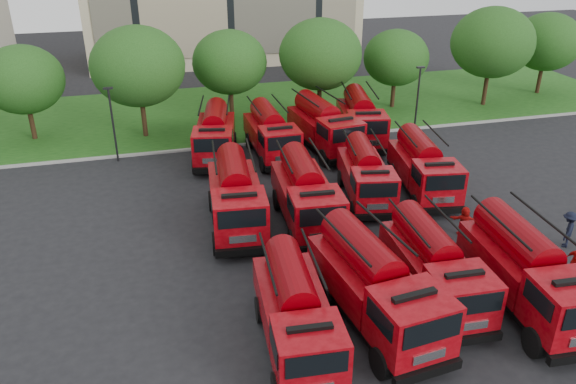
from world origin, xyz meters
name	(u,v)px	position (x,y,z in m)	size (l,w,h in m)	color
ground	(344,281)	(0.00, 0.00, 0.00)	(140.00, 140.00, 0.00)	black
lawn	(240,110)	(0.00, 26.00, 0.06)	(70.00, 16.00, 0.12)	#174612
curb	(260,143)	(0.00, 17.90, 0.07)	(70.00, 0.30, 0.14)	gray
tree_1	(23,80)	(-16.00, 23.00, 4.55)	(5.71, 5.71, 6.98)	#382314
tree_2	(138,66)	(-8.00, 21.50, 5.35)	(6.72, 6.72, 8.22)	#382314
tree_3	(230,62)	(-1.00, 24.00, 4.68)	(5.88, 5.88, 7.19)	#382314
tree_4	(320,54)	(6.00, 22.50, 5.22)	(6.55, 6.55, 8.01)	#382314
tree_5	(396,58)	(13.00, 23.50, 4.35)	(5.46, 5.46, 6.68)	#382314
tree_6	(492,43)	(21.00, 22.00, 5.49)	(6.89, 6.89, 8.42)	#382314
tree_7	(547,42)	(28.00, 24.00, 4.82)	(6.05, 6.05, 7.39)	#382314
lamp_post_0	(113,120)	(-10.00, 17.20, 2.90)	(0.60, 0.25, 5.11)	black
lamp_post_1	(418,96)	(12.00, 17.20, 2.90)	(0.60, 0.25, 5.11)	black
fire_truck_0	(296,312)	(-3.27, -3.61, 1.60)	(2.98, 7.14, 3.17)	black
fire_truck_1	(375,285)	(0.15, -3.00, 1.77)	(3.55, 7.99, 3.52)	black
fire_truck_2	(434,266)	(3.19, -2.14, 1.61)	(2.87, 7.14, 3.20)	black
fire_truck_3	(528,271)	(6.62, -3.70, 1.76)	(3.26, 7.86, 3.50)	black
fire_truck_4	(236,196)	(-3.76, 6.36, 1.75)	(3.36, 7.84, 3.47)	black
fire_truck_5	(306,194)	(-0.15, 5.65, 1.73)	(3.20, 7.71, 3.43)	black
fire_truck_6	(366,174)	(4.03, 7.60, 1.56)	(3.55, 7.11, 3.09)	black
fire_truck_7	(423,167)	(7.64, 7.51, 1.65)	(3.57, 7.51, 3.28)	black
fire_truck_8	(215,135)	(-3.46, 16.09, 1.68)	(3.88, 7.66, 3.33)	black
fire_truck_9	(271,133)	(0.28, 15.42, 1.66)	(2.73, 7.27, 3.29)	black
fire_truck_10	(324,126)	(4.14, 15.68, 1.76)	(3.56, 7.95, 3.50)	black
fire_truck_11	(361,119)	(7.23, 16.50, 1.75)	(4.09, 7.99, 3.47)	black
firefighter_0	(528,312)	(6.68, -4.11, 0.00)	(0.66, 0.48, 1.79)	#B60E0E
firefighter_2	(572,278)	(10.19, -2.52, 0.00)	(1.03, 0.58, 1.75)	#B60E0E
firefighter_3	(564,246)	(11.75, 0.00, 0.00)	(1.23, 0.63, 1.90)	black
firefighter_4	(272,279)	(-3.11, 0.93, 0.00)	(0.73, 0.48, 1.49)	black
firefighter_5	(462,234)	(7.41, 2.34, 0.00)	(1.48, 0.64, 1.59)	#B60E0E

